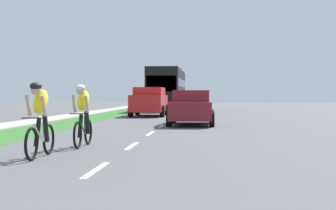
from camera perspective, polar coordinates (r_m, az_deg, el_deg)
name	(u,v)px	position (r m, az deg, el deg)	size (l,w,h in m)	color
ground_plane	(166,123)	(22.37, -0.27, -2.18)	(120.00, 120.00, 0.00)	#4C4C4F
grass_verge	(71,123)	(23.21, -11.52, -2.07)	(2.32, 70.00, 0.01)	#2D6026
sidewalk_concrete	(30,122)	(23.84, -16.11, -2.00)	(1.66, 70.00, 0.10)	#9E998E
lane_markings_center	(172,119)	(26.35, 0.49, -1.66)	(0.12, 53.80, 0.01)	white
cyclist_lead	(40,119)	(10.37, -15.04, -1.64)	(0.42, 1.72, 1.58)	black
cyclist_trailing	(83,115)	(12.33, -10.13, -1.18)	(0.42, 1.72, 1.58)	black
sedan_maroon	(192,107)	(21.10, 2.82, -0.29)	(1.98, 4.30, 1.52)	maroon
suv_red	(149,101)	(29.83, -2.24, 0.49)	(2.15, 4.70, 1.79)	red
bus_black	(168,87)	(41.53, -0.05, 2.12)	(2.78, 11.60, 3.48)	black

